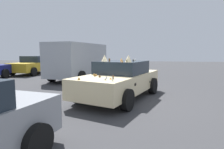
# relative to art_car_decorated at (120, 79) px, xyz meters

# --- Properties ---
(ground_plane) EXTENTS (60.00, 60.00, 0.00)m
(ground_plane) POSITION_rel_art_car_decorated_xyz_m (-0.03, 0.01, -0.71)
(ground_plane) COLOR #38383A
(art_car_decorated) EXTENTS (4.68, 3.12, 1.65)m
(art_car_decorated) POSITION_rel_art_car_decorated_xyz_m (0.00, 0.00, 0.00)
(art_car_decorated) COLOR beige
(art_car_decorated) RESTS_ON ground
(parked_van_far_right) EXTENTS (5.19, 2.84, 2.29)m
(parked_van_far_right) POSITION_rel_art_car_decorated_xyz_m (4.58, 3.19, 0.57)
(parked_van_far_right) COLOR #9EA3A8
(parked_van_far_right) RESTS_ON ground
(parked_sedan_behind_right) EXTENTS (4.04, 2.27, 1.44)m
(parked_sedan_behind_right) POSITION_rel_art_car_decorated_xyz_m (7.03, 7.84, 0.01)
(parked_sedan_behind_right) COLOR gold
(parked_sedan_behind_right) RESTS_ON ground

